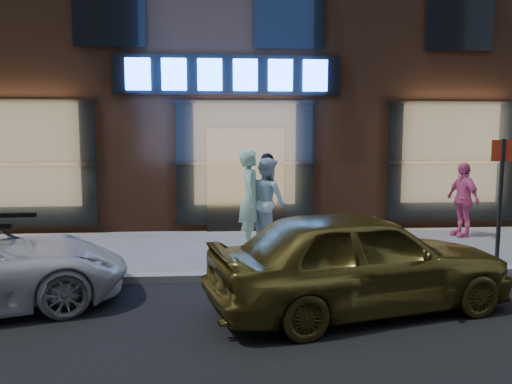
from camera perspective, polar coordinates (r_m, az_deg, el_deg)
ground at (r=7.99m, az=0.31°, el=-9.96°), size 90.00×90.00×0.00m
curb at (r=7.97m, az=0.31°, el=-9.55°), size 60.00×0.25×0.12m
storefront_building at (r=15.88m, az=-2.06°, el=17.13°), size 30.20×8.28×10.30m
man_bowtie at (r=10.02m, az=-0.63°, el=-0.75°), size 0.54×0.76×1.97m
man_cap at (r=10.16m, az=1.28°, el=-1.10°), size 1.04×1.11×1.81m
passerby at (r=12.00m, az=22.53°, el=-0.78°), size 0.59×1.03×1.65m
gold_sedan at (r=6.63m, az=11.74°, el=-7.60°), size 4.21×2.50×1.35m
sign_post at (r=9.23m, az=26.18°, el=0.06°), size 0.34×0.15×2.20m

